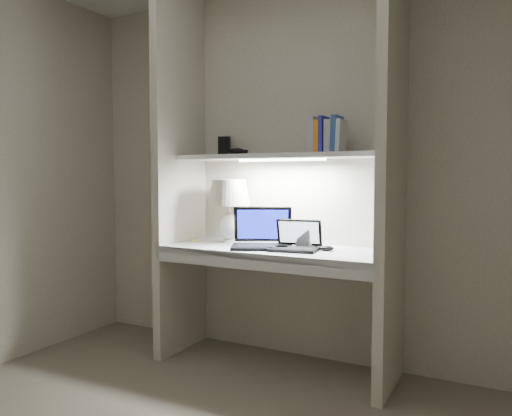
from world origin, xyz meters
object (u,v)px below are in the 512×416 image
Objects in this scene: table_lamp at (229,200)px; laptop_netbook at (296,243)px; book_row at (327,136)px; laptop_main at (262,238)px; speaker at (305,236)px.

table_lamp is 0.61m from laptop_netbook.
book_row is at bearing 0.23° from table_lamp.
book_row is (0.39, 0.10, 0.64)m from laptop_main.
book_row is at bearing 8.97° from speaker.
laptop_main is at bearing -154.53° from speaker.
laptop_netbook is at bearing -30.10° from laptop_main.
laptop_main is 0.24m from laptop_netbook.
table_lamp is 0.40m from laptop_main.
table_lamp reaches higher than speaker.
speaker is (0.56, -0.01, -0.22)m from table_lamp.
speaker is at bearing 74.94° from laptop_netbook.
laptop_main is 0.27m from speaker.
laptop_main is at bearing 167.44° from laptop_netbook.
laptop_netbook is 0.12m from speaker.
book_row is at bearing 31.90° from laptop_netbook.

